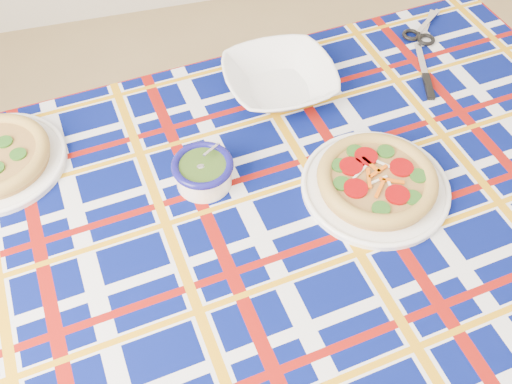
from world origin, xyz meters
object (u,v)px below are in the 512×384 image
object	(u,v)px
main_focaccia_plate	(377,180)
serving_bowl	(279,80)
dining_table	(287,228)
pesto_bowl	(203,171)

from	to	relation	value
main_focaccia_plate	serving_bowl	size ratio (longest dim) A/B	1.21
main_focaccia_plate	serving_bowl	world-z (taller)	serving_bowl
dining_table	pesto_bowl	bearing A→B (deg)	137.77
dining_table	pesto_bowl	distance (m)	0.21
dining_table	serving_bowl	xyz separation A→B (m)	(0.08, 0.33, 0.11)
serving_bowl	pesto_bowl	bearing A→B (deg)	-135.15
dining_table	pesto_bowl	world-z (taller)	pesto_bowl
dining_table	main_focaccia_plate	distance (m)	0.21
main_focaccia_plate	serving_bowl	bearing A→B (deg)	106.80
main_focaccia_plate	pesto_bowl	world-z (taller)	pesto_bowl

